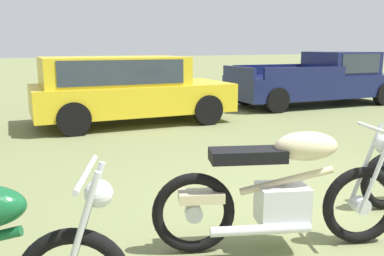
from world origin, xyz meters
name	(u,v)px	position (x,y,z in m)	size (l,w,h in m)	color
ground_plane	(355,219)	(0.00, 0.00, 0.00)	(120.00, 120.00, 0.00)	olive
motorcycle_cream	(283,191)	(-1.01, -0.06, 0.49)	(1.96, 1.08, 1.02)	black
car_yellow	(123,85)	(-0.09, 5.94, 0.83)	(4.35, 2.32, 1.43)	gold
pickup_truck_navy	(322,78)	(5.87, 5.90, 0.75)	(5.16, 2.35, 1.49)	#161E4C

